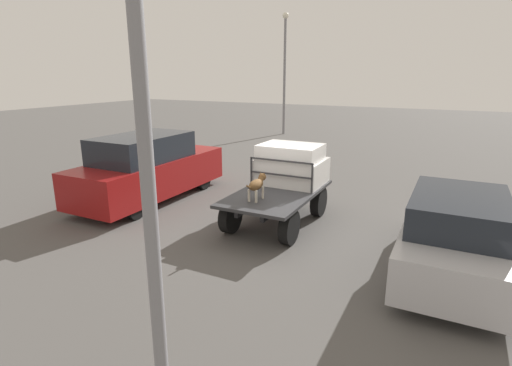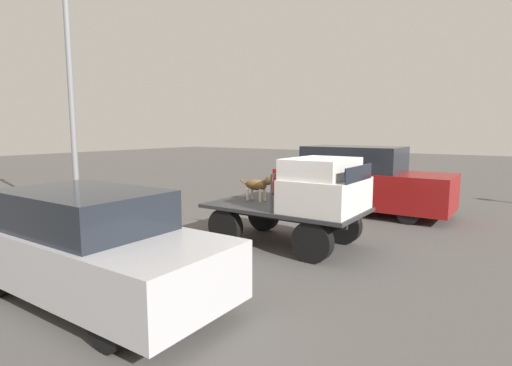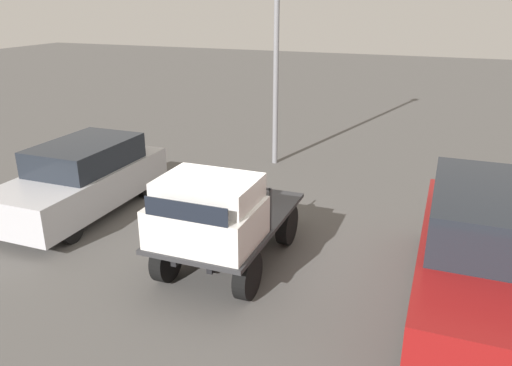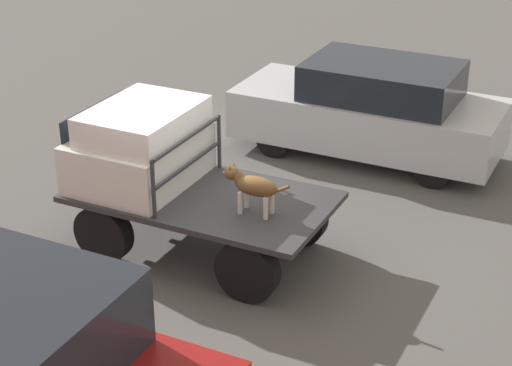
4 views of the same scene
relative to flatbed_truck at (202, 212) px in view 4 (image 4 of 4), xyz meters
The scene contains 6 objects.
ground_plane 0.63m from the flatbed_truck, ahead, with size 80.00×80.00×0.00m, color #514F4C.
flatbed_truck is the anchor object (origin of this frame).
truck_cab 1.25m from the flatbed_truck, ahead, with size 1.46×1.80×1.12m.
truck_headboard 0.84m from the flatbed_truck, ahead, with size 0.04×1.80×0.81m.
dog 1.09m from the flatbed_truck, 168.40° to the left, with size 0.97×0.26×0.64m.
parked_sedan 4.38m from the flatbed_truck, 102.50° to the right, with size 4.58×1.87×1.70m.
Camera 4 is at (-5.27, 9.05, 6.07)m, focal length 60.00 mm.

